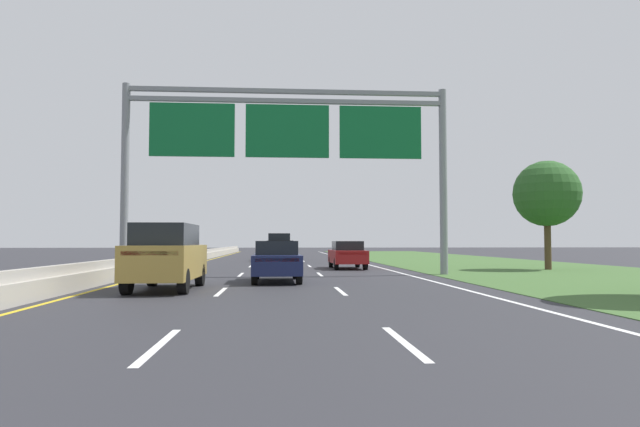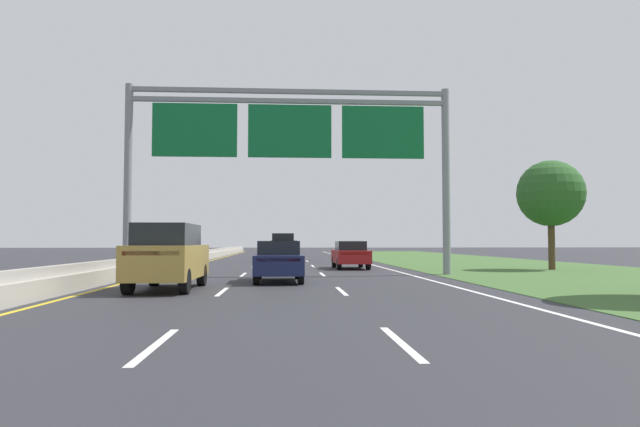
{
  "view_description": "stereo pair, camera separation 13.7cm",
  "coord_description": "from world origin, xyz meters",
  "px_view_note": "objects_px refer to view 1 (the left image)",
  "views": [
    {
      "loc": [
        -0.07,
        1.88,
        1.55
      ],
      "look_at": [
        0.96,
        16.05,
        2.26
      ],
      "focal_mm": 31.66,
      "sensor_mm": 36.0,
      "label": 1
    },
    {
      "loc": [
        0.07,
        1.87,
        1.55
      ],
      "look_at": [
        0.96,
        16.05,
        2.26
      ],
      "focal_mm": 31.66,
      "sensor_mm": 36.0,
      "label": 2
    }
  ],
  "objects_px": {
    "overhead_sign_gantry": "(287,140)",
    "roadside_tree_mid": "(547,194)",
    "pickup_truck_black": "(279,247)",
    "car_red_right_lane_sedan": "(347,254)",
    "car_navy_centre_lane_sedan": "(277,260)",
    "car_gold_left_lane_suv": "(167,256)"
  },
  "relations": [
    {
      "from": "car_red_right_lane_sedan",
      "to": "roadside_tree_mid",
      "type": "distance_m",
      "value": 11.5
    },
    {
      "from": "pickup_truck_black",
      "to": "car_navy_centre_lane_sedan",
      "type": "xyz_separation_m",
      "value": [
        -0.1,
        -22.97,
        -0.26
      ]
    },
    {
      "from": "car_red_right_lane_sedan",
      "to": "roadside_tree_mid",
      "type": "height_order",
      "value": "roadside_tree_mid"
    },
    {
      "from": "roadside_tree_mid",
      "to": "car_gold_left_lane_suv",
      "type": "bearing_deg",
      "value": -147.88
    },
    {
      "from": "overhead_sign_gantry",
      "to": "car_red_right_lane_sedan",
      "type": "bearing_deg",
      "value": 60.47
    },
    {
      "from": "overhead_sign_gantry",
      "to": "car_navy_centre_lane_sedan",
      "type": "bearing_deg",
      "value": -96.64
    },
    {
      "from": "pickup_truck_black",
      "to": "roadside_tree_mid",
      "type": "relative_size",
      "value": 0.91
    },
    {
      "from": "car_gold_left_lane_suv",
      "to": "car_navy_centre_lane_sedan",
      "type": "distance_m",
      "value": 4.94
    },
    {
      "from": "roadside_tree_mid",
      "to": "car_red_right_lane_sedan",
      "type": "bearing_deg",
      "value": 168.34
    },
    {
      "from": "pickup_truck_black",
      "to": "car_gold_left_lane_suv",
      "type": "relative_size",
      "value": 1.15
    },
    {
      "from": "overhead_sign_gantry",
      "to": "roadside_tree_mid",
      "type": "distance_m",
      "value": 15.0
    },
    {
      "from": "car_gold_left_lane_suv",
      "to": "car_red_right_lane_sedan",
      "type": "bearing_deg",
      "value": -28.09
    },
    {
      "from": "roadside_tree_mid",
      "to": "car_navy_centre_lane_sedan",
      "type": "bearing_deg",
      "value": -151.58
    },
    {
      "from": "overhead_sign_gantry",
      "to": "roadside_tree_mid",
      "type": "height_order",
      "value": "overhead_sign_gantry"
    },
    {
      "from": "overhead_sign_gantry",
      "to": "roadside_tree_mid",
      "type": "relative_size",
      "value": 2.51
    },
    {
      "from": "pickup_truck_black",
      "to": "roadside_tree_mid",
      "type": "distance_m",
      "value": 21.19
    },
    {
      "from": "car_gold_left_lane_suv",
      "to": "roadside_tree_mid",
      "type": "distance_m",
      "value": 21.79
    },
    {
      "from": "overhead_sign_gantry",
      "to": "car_navy_centre_lane_sedan",
      "type": "height_order",
      "value": "overhead_sign_gantry"
    },
    {
      "from": "overhead_sign_gantry",
      "to": "roadside_tree_mid",
      "type": "xyz_separation_m",
      "value": [
        14.31,
        4.01,
        -2.08
      ]
    },
    {
      "from": "pickup_truck_black",
      "to": "roadside_tree_mid",
      "type": "height_order",
      "value": "roadside_tree_mid"
    },
    {
      "from": "car_red_right_lane_sedan",
      "to": "car_navy_centre_lane_sedan",
      "type": "height_order",
      "value": "same"
    },
    {
      "from": "overhead_sign_gantry",
      "to": "roadside_tree_mid",
      "type": "bearing_deg",
      "value": 15.65
    }
  ]
}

